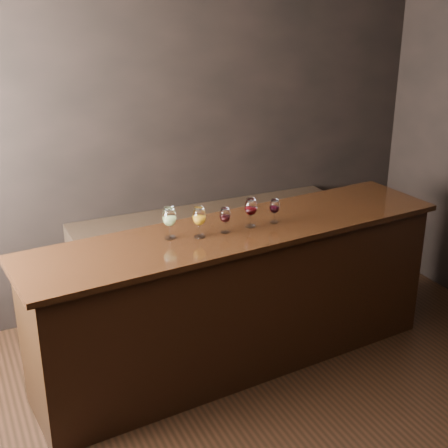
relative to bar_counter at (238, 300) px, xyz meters
name	(u,v)px	position (x,y,z in m)	size (l,w,h in m)	color
room_shell	(244,170)	(-0.44, -0.92, 1.29)	(5.02, 4.52, 2.81)	black
bar_counter	(238,300)	(0.00, 0.00, 0.00)	(2.99, 0.65, 1.05)	black
bar_top	(239,231)	(0.00, 0.00, 0.54)	(3.09, 0.72, 0.04)	black
back_bar_shelf	(208,256)	(0.20, 1.00, -0.10)	(2.38, 0.40, 0.86)	black
glass_white	(169,218)	(-0.50, 0.03, 0.71)	(0.09, 0.09, 0.22)	white
glass_amber	(199,217)	(-0.31, -0.03, 0.71)	(0.09, 0.09, 0.21)	white
glass_red_a	(225,216)	(-0.12, -0.03, 0.68)	(0.08, 0.08, 0.18)	white
glass_red_b	(251,208)	(0.09, 0.00, 0.70)	(0.09, 0.09, 0.21)	white
glass_red_c	(274,207)	(0.27, -0.01, 0.68)	(0.07, 0.07, 0.17)	white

